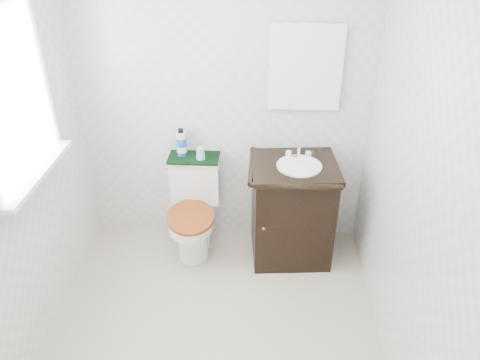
# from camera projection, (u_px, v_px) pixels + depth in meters

# --- Properties ---
(floor) EXTENTS (2.40, 2.40, 0.00)m
(floor) POSITION_uv_depth(u_px,v_px,m) (211.00, 339.00, 3.06)
(floor) COLOR #A89E88
(floor) RESTS_ON ground
(wall_back) EXTENTS (2.40, 0.00, 2.40)m
(wall_back) POSITION_uv_depth(u_px,v_px,m) (223.00, 99.00, 3.47)
(wall_back) COLOR silver
(wall_back) RESTS_ON ground
(wall_right) EXTENTS (0.00, 2.40, 2.40)m
(wall_right) POSITION_uv_depth(u_px,v_px,m) (417.00, 188.00, 2.39)
(wall_right) COLOR silver
(wall_right) RESTS_ON ground
(window) EXTENTS (0.02, 0.70, 0.90)m
(window) POSITION_uv_depth(u_px,v_px,m) (10.00, 97.00, 2.53)
(window) COLOR white
(window) RESTS_ON wall_left
(mirror) EXTENTS (0.50, 0.02, 0.60)m
(mirror) POSITION_uv_depth(u_px,v_px,m) (306.00, 68.00, 3.29)
(mirror) COLOR silver
(mirror) RESTS_ON wall_back
(toilet) EXTENTS (0.41, 0.63, 0.74)m
(toilet) POSITION_uv_depth(u_px,v_px,m) (194.00, 211.00, 3.73)
(toilet) COLOR white
(toilet) RESTS_ON floor
(vanity) EXTENTS (0.67, 0.59, 0.92)m
(vanity) POSITION_uv_depth(u_px,v_px,m) (292.00, 209.00, 3.59)
(vanity) COLOR black
(vanity) RESTS_ON floor
(trash_bin) EXTENTS (0.19, 0.16, 0.27)m
(trash_bin) POSITION_uv_depth(u_px,v_px,m) (278.00, 224.00, 3.91)
(trash_bin) COLOR white
(trash_bin) RESTS_ON floor
(towel) EXTENTS (0.39, 0.22, 0.02)m
(towel) POSITION_uv_depth(u_px,v_px,m) (194.00, 158.00, 3.62)
(towel) COLOR black
(towel) RESTS_ON toilet
(mouthwash_bottle) EXTENTS (0.08, 0.08, 0.22)m
(mouthwash_bottle) POSITION_uv_depth(u_px,v_px,m) (181.00, 143.00, 3.59)
(mouthwash_bottle) COLOR blue
(mouthwash_bottle) RESTS_ON towel
(cup) EXTENTS (0.07, 0.07, 0.09)m
(cup) POSITION_uv_depth(u_px,v_px,m) (201.00, 153.00, 3.57)
(cup) COLOR #89C0E1
(cup) RESTS_ON towel
(soap_bar) EXTENTS (0.07, 0.05, 0.02)m
(soap_bar) POSITION_uv_depth(u_px,v_px,m) (295.00, 156.00, 3.47)
(soap_bar) COLOR #1C8777
(soap_bar) RESTS_ON vanity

